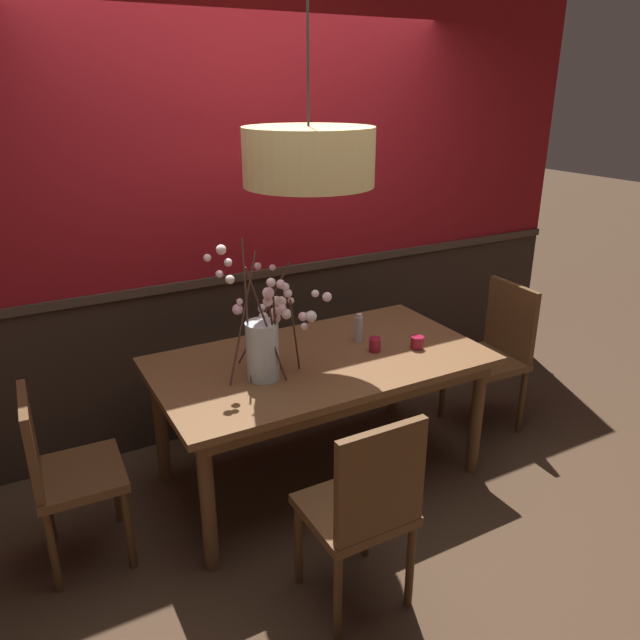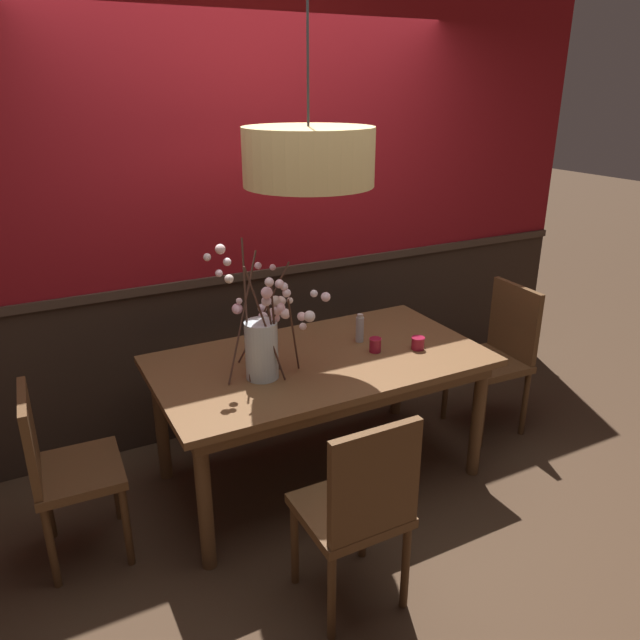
% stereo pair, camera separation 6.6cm
% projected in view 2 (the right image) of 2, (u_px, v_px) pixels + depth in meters
% --- Properties ---
extents(ground_plane, '(24.00, 24.00, 0.00)m').
position_uv_depth(ground_plane, '(320.00, 474.00, 3.55)').
color(ground_plane, '#422D1E').
extents(back_wall, '(4.86, 0.14, 2.70)m').
position_uv_depth(back_wall, '(257.00, 220.00, 3.75)').
color(back_wall, '#2D2119').
rests_on(back_wall, ground).
extents(dining_table, '(1.77, 0.97, 0.75)m').
position_uv_depth(dining_table, '(320.00, 371.00, 3.31)').
color(dining_table, brown).
rests_on(dining_table, ground).
extents(chair_head_west_end, '(0.40, 0.44, 0.88)m').
position_uv_depth(chair_head_west_end, '(61.00, 465.00, 2.77)').
color(chair_head_west_end, brown).
rests_on(chair_head_west_end, ground).
extents(chair_far_side_left, '(0.42, 0.39, 0.94)m').
position_uv_depth(chair_far_side_left, '(217.00, 346.00, 3.97)').
color(chair_far_side_left, brown).
rests_on(chair_far_side_left, ground).
extents(chair_head_east_end, '(0.42, 0.46, 0.95)m').
position_uv_depth(chair_head_east_end, '(498.00, 350.00, 3.89)').
color(chair_head_east_end, brown).
rests_on(chair_head_east_end, ground).
extents(chair_near_side_left, '(0.42, 0.40, 0.94)m').
position_uv_depth(chair_near_side_left, '(359.00, 506.00, 2.47)').
color(chair_near_side_left, brown).
rests_on(chair_near_side_left, ground).
extents(vase_with_blossoms, '(0.48, 0.50, 0.70)m').
position_uv_depth(vase_with_blossoms, '(264.00, 339.00, 3.00)').
color(vase_with_blossoms, silver).
rests_on(vase_with_blossoms, dining_table).
extents(candle_holder_nearer_center, '(0.08, 0.08, 0.07)m').
position_uv_depth(candle_holder_nearer_center, '(418.00, 343.00, 3.38)').
color(candle_holder_nearer_center, maroon).
rests_on(candle_holder_nearer_center, dining_table).
extents(candle_holder_nearer_edge, '(0.07, 0.07, 0.08)m').
position_uv_depth(candle_holder_nearer_edge, '(375.00, 345.00, 3.34)').
color(candle_holder_nearer_edge, maroon).
rests_on(candle_holder_nearer_edge, dining_table).
extents(condiment_bottle, '(0.05, 0.05, 0.17)m').
position_uv_depth(condiment_bottle, '(360.00, 329.00, 3.46)').
color(condiment_bottle, '#ADADB2').
rests_on(condiment_bottle, dining_table).
extents(pendant_lamp, '(0.63, 0.63, 1.03)m').
position_uv_depth(pendant_lamp, '(308.00, 157.00, 2.88)').
color(pendant_lamp, tan).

